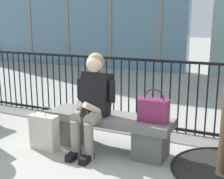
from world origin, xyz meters
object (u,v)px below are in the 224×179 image
(stone_bench, at_px, (109,128))
(handbag_on_bench, at_px, (154,110))
(shopping_bag, at_px, (44,132))
(seated_person_with_phone, at_px, (92,100))

(stone_bench, bearing_deg, handbag_on_bench, -0.99)
(handbag_on_bench, height_order, shopping_bag, handbag_on_bench)
(seated_person_with_phone, distance_m, handbag_on_bench, 0.75)
(stone_bench, height_order, seated_person_with_phone, seated_person_with_phone)
(stone_bench, xyz_separation_m, shopping_bag, (-0.73, -0.35, -0.05))
(handbag_on_bench, bearing_deg, stone_bench, 179.01)
(seated_person_with_phone, height_order, shopping_bag, seated_person_with_phone)
(seated_person_with_phone, height_order, handbag_on_bench, seated_person_with_phone)
(seated_person_with_phone, xyz_separation_m, handbag_on_bench, (0.73, 0.12, -0.06))
(handbag_on_bench, bearing_deg, shopping_bag, -165.62)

